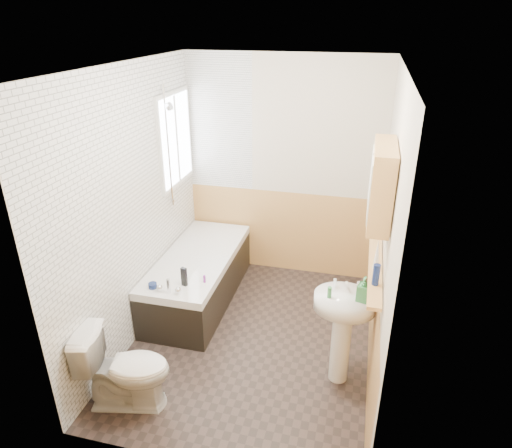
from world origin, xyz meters
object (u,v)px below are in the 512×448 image
object	(u,v)px
toilet	(125,369)
sink	(343,320)
medicine_cabinet	(381,184)
bathtub	(199,276)
pine_shelf	(375,256)

from	to	relation	value
toilet	sink	world-z (taller)	sink
toilet	medicine_cabinet	size ratio (longest dim) A/B	1.12
medicine_cabinet	bathtub	bearing A→B (deg)	155.75
pine_shelf	toilet	bearing A→B (deg)	-152.72
bathtub	toilet	bearing A→B (deg)	-91.13
toilet	medicine_cabinet	distance (m)	2.38
toilet	bathtub	bearing A→B (deg)	-12.67
sink	pine_shelf	size ratio (longest dim) A/B	0.63
toilet	pine_shelf	size ratio (longest dim) A/B	0.46
bathtub	medicine_cabinet	world-z (taller)	medicine_cabinet
sink	medicine_cabinet	world-z (taller)	medicine_cabinet
pine_shelf	medicine_cabinet	size ratio (longest dim) A/B	2.40
toilet	pine_shelf	distance (m)	2.16
toilet	medicine_cabinet	bearing A→B (deg)	-78.82
sink	medicine_cabinet	bearing A→B (deg)	25.48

